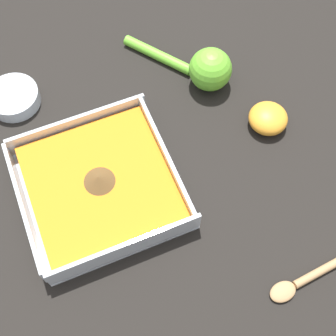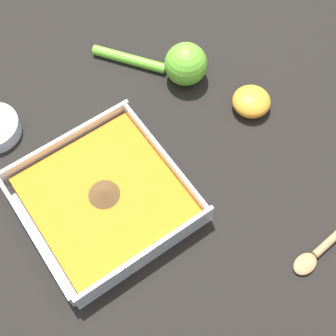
{
  "view_description": "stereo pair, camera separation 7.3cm",
  "coord_description": "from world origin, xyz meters",
  "px_view_note": "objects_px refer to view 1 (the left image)",
  "views": [
    {
      "loc": [
        0.02,
        0.36,
        0.67
      ],
      "look_at": [
        -0.11,
        0.05,
        0.02
      ],
      "focal_mm": 50.0,
      "sensor_mm": 36.0,
      "label": 1
    },
    {
      "loc": [
        0.08,
        0.33,
        0.67
      ],
      "look_at": [
        -0.11,
        0.05,
        0.02
      ],
      "focal_mm": 50.0,
      "sensor_mm": 36.0,
      "label": 2
    }
  ],
  "objects_px": {
    "spice_bowl": "(14,98)",
    "wooden_spoon": "(326,268)",
    "square_dish": "(98,186)",
    "lemon_squeezer": "(205,68)",
    "lemon_half": "(268,118)"
  },
  "relations": [
    {
      "from": "lemon_half",
      "to": "wooden_spoon",
      "type": "distance_m",
      "value": 0.26
    },
    {
      "from": "lemon_squeezer",
      "to": "lemon_half",
      "type": "distance_m",
      "value": 0.14
    },
    {
      "from": "lemon_squeezer",
      "to": "lemon_half",
      "type": "relative_size",
      "value": 2.83
    },
    {
      "from": "square_dish",
      "to": "spice_bowl",
      "type": "height_order",
      "value": "square_dish"
    },
    {
      "from": "lemon_squeezer",
      "to": "wooden_spoon",
      "type": "distance_m",
      "value": 0.38
    },
    {
      "from": "spice_bowl",
      "to": "wooden_spoon",
      "type": "relative_size",
      "value": 0.41
    },
    {
      "from": "lemon_squeezer",
      "to": "wooden_spoon",
      "type": "relative_size",
      "value": 0.85
    },
    {
      "from": "lemon_squeezer",
      "to": "wooden_spoon",
      "type": "bearing_deg",
      "value": -32.61
    },
    {
      "from": "spice_bowl",
      "to": "lemon_squeezer",
      "type": "bearing_deg",
      "value": 165.67
    },
    {
      "from": "lemon_squeezer",
      "to": "spice_bowl",
      "type": "bearing_deg",
      "value": -140.38
    },
    {
      "from": "spice_bowl",
      "to": "lemon_squeezer",
      "type": "xyz_separation_m",
      "value": [
        -0.32,
        0.08,
        0.02
      ]
    },
    {
      "from": "square_dish",
      "to": "lemon_squeezer",
      "type": "bearing_deg",
      "value": -150.59
    },
    {
      "from": "spice_bowl",
      "to": "square_dish",
      "type": "bearing_deg",
      "value": 110.28
    },
    {
      "from": "spice_bowl",
      "to": "lemon_squeezer",
      "type": "distance_m",
      "value": 0.33
    },
    {
      "from": "square_dish",
      "to": "wooden_spoon",
      "type": "height_order",
      "value": "square_dish"
    }
  ]
}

